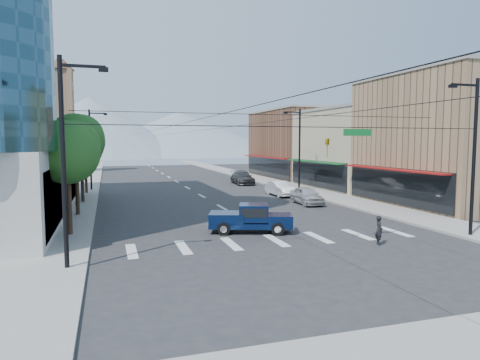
{
  "coord_description": "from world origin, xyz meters",
  "views": [
    {
      "loc": [
        -9.05,
        -20.16,
        5.48
      ],
      "look_at": [
        -0.86,
        6.17,
        3.0
      ],
      "focal_mm": 32.0,
      "sensor_mm": 36.0,
      "label": 1
    }
  ],
  "objects_px": {
    "pickup_truck": "(250,218)",
    "parked_car_mid": "(280,189)",
    "parked_car_far": "(242,178)",
    "parked_car_near": "(307,196)",
    "pedestrian": "(379,230)"
  },
  "relations": [
    {
      "from": "pickup_truck",
      "to": "parked_car_mid",
      "type": "bearing_deg",
      "value": 80.5
    },
    {
      "from": "pickup_truck",
      "to": "parked_car_mid",
      "type": "xyz_separation_m",
      "value": [
        8.47,
        15.63,
        -0.15
      ]
    },
    {
      "from": "parked_car_far",
      "to": "parked_car_mid",
      "type": "bearing_deg",
      "value": -86.05
    },
    {
      "from": "pickup_truck",
      "to": "parked_car_near",
      "type": "xyz_separation_m",
      "value": [
        8.47,
        9.6,
        -0.13
      ]
    },
    {
      "from": "parked_car_mid",
      "to": "parked_car_far",
      "type": "distance_m",
      "value": 12.66
    },
    {
      "from": "pedestrian",
      "to": "parked_car_mid",
      "type": "height_order",
      "value": "pedestrian"
    },
    {
      "from": "pickup_truck",
      "to": "parked_car_far",
      "type": "distance_m",
      "value": 29.53
    },
    {
      "from": "parked_car_near",
      "to": "parked_car_mid",
      "type": "xyz_separation_m",
      "value": [
        0.0,
        6.02,
        -0.02
      ]
    },
    {
      "from": "pedestrian",
      "to": "pickup_truck",
      "type": "bearing_deg",
      "value": 64.79
    },
    {
      "from": "pedestrian",
      "to": "parked_car_mid",
      "type": "distance_m",
      "value": 20.81
    },
    {
      "from": "parked_car_mid",
      "to": "parked_car_far",
      "type": "height_order",
      "value": "parked_car_far"
    },
    {
      "from": "pedestrian",
      "to": "parked_car_near",
      "type": "xyz_separation_m",
      "value": [
        2.92,
        14.59,
        -0.02
      ]
    },
    {
      "from": "pickup_truck",
      "to": "parked_car_mid",
      "type": "relative_size",
      "value": 1.18
    },
    {
      "from": "pickup_truck",
      "to": "parked_car_near",
      "type": "distance_m",
      "value": 12.81
    },
    {
      "from": "pickup_truck",
      "to": "pedestrian",
      "type": "xyz_separation_m",
      "value": [
        5.55,
        -4.98,
        -0.11
      ]
    }
  ]
}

